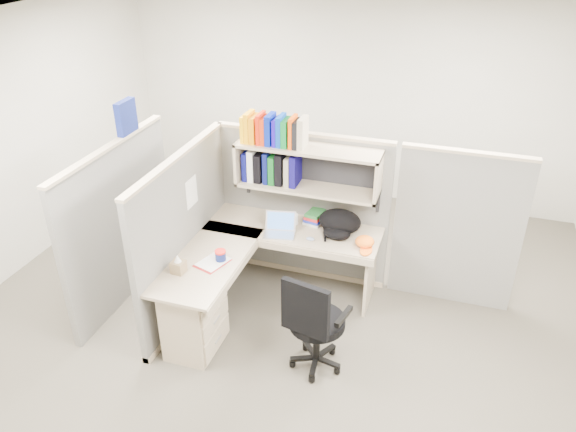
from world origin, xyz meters
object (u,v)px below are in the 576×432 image
(desk, at_px, (222,294))
(snack_canister, at_px, (221,255))
(laptop, at_px, (279,226))
(task_chair, at_px, (314,337))
(backpack, at_px, (339,224))

(desk, xyz_separation_m, snack_canister, (-0.05, 0.11, 0.34))
(laptop, bearing_deg, task_chair, -66.69)
(backpack, xyz_separation_m, task_chair, (0.07, -1.08, -0.50))
(snack_canister, bearing_deg, backpack, 39.97)
(snack_canister, distance_m, task_chair, 1.11)
(task_chair, bearing_deg, laptop, 124.35)
(desk, distance_m, backpack, 1.29)
(backpack, bearing_deg, task_chair, -86.01)
(laptop, height_order, task_chair, task_chair)
(backpack, bearing_deg, snack_canister, -139.78)
(desk, height_order, task_chair, task_chair)
(desk, relative_size, laptop, 5.86)
(backpack, bearing_deg, laptop, -161.46)
(backpack, distance_m, snack_canister, 1.19)
(snack_canister, bearing_deg, task_chair, -18.03)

